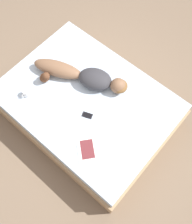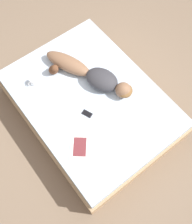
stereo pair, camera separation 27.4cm
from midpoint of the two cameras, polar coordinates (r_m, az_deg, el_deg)
name	(u,v)px [view 1 (the left image)]	position (r m, az deg, el deg)	size (l,w,h in m)	color
ground_plane	(88,114)	(3.83, -3.80, -0.55)	(12.00, 12.00, 0.00)	#7A6651
bed	(88,107)	(3.62, -4.02, 0.99)	(1.68, 2.24, 0.48)	tan
person	(84,76)	(3.46, -4.83, 7.58)	(0.69, 1.29, 0.21)	brown
open_magazine	(97,148)	(3.14, -2.38, -8.03)	(0.58, 0.56, 0.01)	white
coffee_mug	(26,93)	(3.53, -17.09, 3.78)	(0.12, 0.09, 0.10)	white
cell_phone	(87,115)	(3.29, -4.29, -0.93)	(0.11, 0.15, 0.01)	black
plush_toy	(45,77)	(3.55, -13.23, 7.23)	(0.14, 0.16, 0.20)	brown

